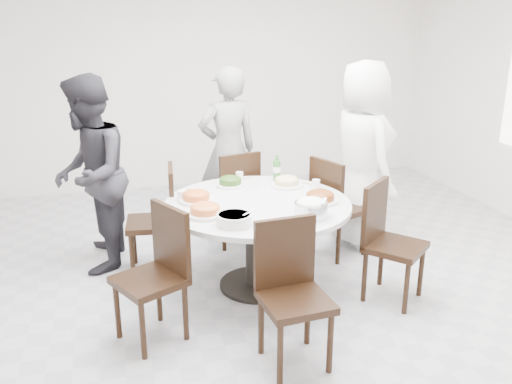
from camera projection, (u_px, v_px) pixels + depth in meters
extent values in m
cube|color=#B4B4B9|center=(279.00, 280.00, 4.68)|extent=(6.00, 6.00, 0.01)
cube|color=white|center=(210.00, 79.00, 7.00)|extent=(6.00, 0.01, 2.80)
cylinder|color=silver|center=(258.00, 245.00, 4.47)|extent=(1.50, 1.50, 0.75)
cube|color=black|center=(340.00, 207.00, 5.07)|extent=(0.54, 0.54, 0.95)
cube|color=black|center=(232.00, 197.00, 5.35)|extent=(0.50, 0.50, 0.95)
cube|color=black|center=(151.00, 221.00, 4.72)|extent=(0.46, 0.46, 0.95)
cube|color=black|center=(149.00, 278.00, 3.69)|extent=(0.56, 0.56, 0.95)
cube|color=black|center=(296.00, 298.00, 3.43)|extent=(0.45, 0.45, 0.95)
cube|color=black|center=(396.00, 244.00, 4.24)|extent=(0.59, 0.59, 0.95)
imported|color=white|center=(362.00, 155.00, 5.21)|extent=(0.65, 0.93, 1.80)
imported|color=black|center=(228.00, 150.00, 5.59)|extent=(0.66, 0.48, 1.71)
imported|color=black|center=(90.00, 175.00, 4.69)|extent=(0.74, 0.91, 1.72)
cylinder|color=white|center=(230.00, 183.00, 4.74)|extent=(0.25, 0.25, 0.06)
cylinder|color=white|center=(287.00, 183.00, 4.73)|extent=(0.27, 0.27, 0.07)
cylinder|color=white|center=(196.00, 197.00, 4.35)|extent=(0.28, 0.28, 0.07)
cylinder|color=white|center=(320.00, 198.00, 4.34)|extent=(0.29, 0.29, 0.07)
cylinder|color=white|center=(205.00, 211.00, 4.05)|extent=(0.29, 0.29, 0.08)
cylinder|color=silver|center=(311.00, 210.00, 4.02)|extent=(0.25, 0.25, 0.11)
cylinder|color=white|center=(234.00, 219.00, 3.87)|extent=(0.26, 0.26, 0.08)
cylinder|color=#32712D|center=(277.00, 168.00, 4.89)|extent=(0.07, 0.07, 0.24)
cylinder|color=white|center=(237.00, 176.00, 4.92)|extent=(0.07, 0.07, 0.08)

